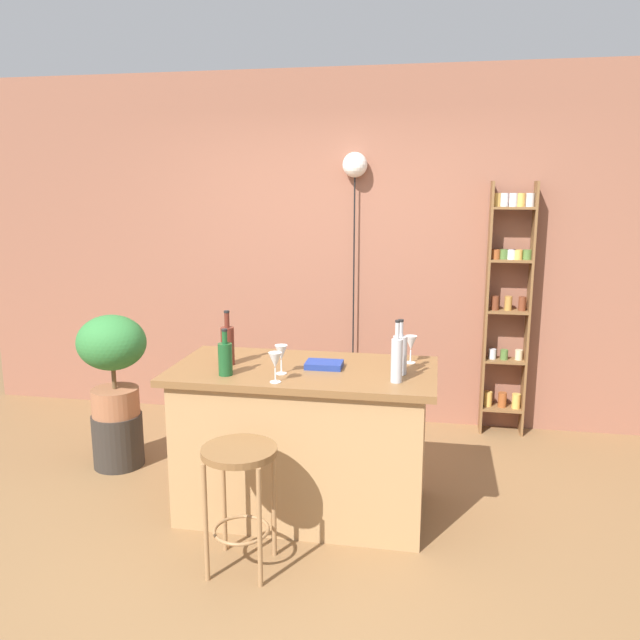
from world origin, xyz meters
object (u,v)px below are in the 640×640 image
Objects in this scene: bottle_olive_oil at (400,354)px; bottle_spirits_clear at (225,358)px; bar_stool at (240,478)px; spice_shelf at (508,305)px; potted_plant at (112,355)px; bottle_vinegar at (397,359)px; wine_glass_left at (275,361)px; wine_glass_center at (281,353)px; wine_glass_right at (411,344)px; bottle_soda_blue at (228,344)px; pendant_globe_light at (355,170)px; plant_stool at (118,440)px; cookbook at (324,365)px.

bottle_spirits_clear is (-0.94, -0.20, -0.02)m from bottle_olive_oil.
bottle_olive_oil reaches higher than bar_stool.
spice_shelf is 2.79× the size of potted_plant.
bottle_olive_oil is 0.92× the size of bottle_vinegar.
wine_glass_center is at bearing 92.48° from wine_glass_left.
wine_glass_right is (-0.67, -1.28, -0.02)m from spice_shelf.
bar_stool is 2.65m from spice_shelf.
pendant_globe_light is at bearing 71.02° from bottle_soda_blue.
wine_glass_left is (-0.64, -0.28, 0.00)m from bottle_olive_oil.
pendant_globe_light is at bearing 84.57° from wine_glass_left.
pendant_globe_light reaches higher than bottle_vinegar.
spice_shelf reaches higher than plant_stool.
bottle_spirits_clear reaches higher than cookbook.
bottle_olive_oil is at bearing 11.81° from bottle_spirits_clear.
wine_glass_center is (1.30, -0.51, 0.20)m from potted_plant.
potted_plant is 1.18m from bottle_spirits_clear.
wine_glass_center is (-1.37, -1.63, -0.02)m from spice_shelf.
bottle_vinegar is 1.29× the size of bottle_spirits_clear.
potted_plant reaches higher than cookbook.
pendant_globe_light is at bearing 74.78° from bottle_spirits_clear.
bottle_olive_oil is (-0.72, -1.52, -0.02)m from spice_shelf.
bottle_soda_blue is 0.58m from cookbook.
bottle_soda_blue is at bearing -21.92° from plant_stool.
bottle_spirits_clear is 0.12× the size of pendant_globe_light.
wine_glass_right is (0.70, 0.36, 0.00)m from wine_glass_center.
bottle_soda_blue reaches higher than plant_stool.
pendant_globe_light reaches higher than potted_plant.
bottle_olive_oil is 0.45m from cookbook.
spice_shelf is 11.86× the size of wine_glass_right.
bottle_spirits_clear is 0.31m from wine_glass_left.
bottle_olive_oil is at bearing 87.18° from bottle_vinegar.
bottle_vinegar is 0.94m from bottle_spirits_clear.
potted_plant is at bearing 152.99° from wine_glass_left.
bottle_olive_oil reaches higher than wine_glass_center.
cookbook is at bearing 37.65° from wine_glass_center.
spice_shelf is at bearing 22.87° from potted_plant.
pendant_globe_light is at bearing 38.37° from plant_stool.
wine_glass_right is at bearing -4.32° from plant_stool.
wine_glass_right reaches higher than cookbook.
cookbook is at bearing 65.94° from bar_stool.
pendant_globe_light reaches higher than bottle_soda_blue.
wine_glass_left is (-1.36, -1.79, -0.02)m from spice_shelf.
wine_glass_center is (0.35, -0.13, -0.00)m from bottle_soda_blue.
wine_glass_left is at bearing -123.72° from cookbook.
bottle_spirits_clear is 0.31m from wine_glass_center.
pendant_globe_light is (0.17, 1.84, 1.03)m from wine_glass_left.
bottle_olive_oil is 0.14× the size of pendant_globe_light.
bottle_vinegar reaches higher than bar_stool.
plant_stool is 1.68m from wine_glass_left.
potted_plant is 1.99m from bottle_olive_oil.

